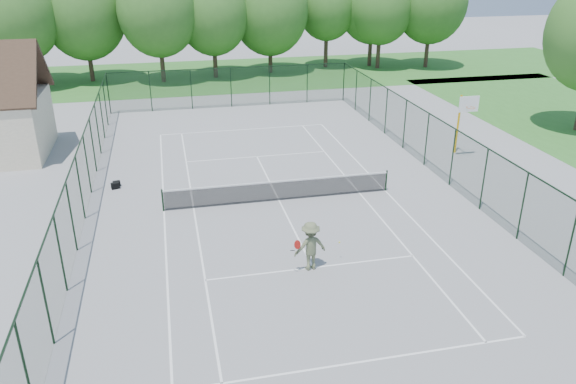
{
  "coord_description": "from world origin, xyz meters",
  "views": [
    {
      "loc": [
        -4.97,
        -24.31,
        11.26
      ],
      "look_at": [
        0.0,
        -2.0,
        1.3
      ],
      "focal_mm": 35.0,
      "sensor_mm": 36.0,
      "label": 1
    }
  ],
  "objects_px": {
    "tennis_net": "(279,190)",
    "sports_bag_a": "(115,186)",
    "basketball_goal": "(464,113)",
    "tennis_player": "(310,246)"
  },
  "relations": [
    {
      "from": "sports_bag_a",
      "to": "tennis_player",
      "type": "bearing_deg",
      "value": -69.45
    },
    {
      "from": "basketball_goal",
      "to": "tennis_net",
      "type": "bearing_deg",
      "value": -160.97
    },
    {
      "from": "basketball_goal",
      "to": "sports_bag_a",
      "type": "height_order",
      "value": "basketball_goal"
    },
    {
      "from": "tennis_net",
      "to": "sports_bag_a",
      "type": "relative_size",
      "value": 27.78
    },
    {
      "from": "sports_bag_a",
      "to": "tennis_net",
      "type": "bearing_deg",
      "value": -40.54
    },
    {
      "from": "basketball_goal",
      "to": "sports_bag_a",
      "type": "distance_m",
      "value": 19.71
    },
    {
      "from": "tennis_net",
      "to": "basketball_goal",
      "type": "relative_size",
      "value": 3.04
    },
    {
      "from": "tennis_net",
      "to": "sports_bag_a",
      "type": "xyz_separation_m",
      "value": [
        -7.84,
        3.25,
        -0.42
      ]
    },
    {
      "from": "basketball_goal",
      "to": "sports_bag_a",
      "type": "bearing_deg",
      "value": -177.68
    },
    {
      "from": "tennis_net",
      "to": "sports_bag_a",
      "type": "height_order",
      "value": "tennis_net"
    }
  ]
}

